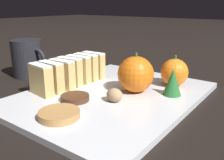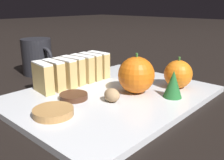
{
  "view_description": "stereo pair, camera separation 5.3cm",
  "coord_description": "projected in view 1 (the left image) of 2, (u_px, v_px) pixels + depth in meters",
  "views": [
    {
      "loc": [
        0.3,
        -0.41,
        0.2
      ],
      "look_at": [
        0.0,
        0.0,
        0.04
      ],
      "focal_mm": 40.0,
      "sensor_mm": 36.0,
      "label": 1
    },
    {
      "loc": [
        0.34,
        -0.37,
        0.2
      ],
      "look_at": [
        0.0,
        0.0,
        0.04
      ],
      "focal_mm": 40.0,
      "sensor_mm": 36.0,
      "label": 2
    }
  ],
  "objects": [
    {
      "name": "ground_plane",
      "position": [
        112.0,
        98.0,
        0.54
      ],
      "size": [
        6.0,
        6.0,
        0.0
      ],
      "primitive_type": "plane",
      "color": "black"
    },
    {
      "name": "serving_platter",
      "position": [
        112.0,
        96.0,
        0.54
      ],
      "size": [
        0.33,
        0.42,
        0.01
      ],
      "color": "silver",
      "rests_on": "ground_plane"
    },
    {
      "name": "stollen_slice_front",
      "position": [
        41.0,
        80.0,
        0.52
      ],
      "size": [
        0.07,
        0.03,
        0.07
      ],
      "color": "tan",
      "rests_on": "serving_platter"
    },
    {
      "name": "stollen_slice_second",
      "position": [
        51.0,
        77.0,
        0.54
      ],
      "size": [
        0.06,
        0.02,
        0.07
      ],
      "color": "tan",
      "rests_on": "serving_platter"
    },
    {
      "name": "stollen_slice_third",
      "position": [
        62.0,
        74.0,
        0.56
      ],
      "size": [
        0.06,
        0.02,
        0.07
      ],
      "color": "tan",
      "rests_on": "serving_platter"
    },
    {
      "name": "stollen_slice_fourth",
      "position": [
        69.0,
        71.0,
        0.59
      ],
      "size": [
        0.06,
        0.03,
        0.07
      ],
      "color": "tan",
      "rests_on": "serving_platter"
    },
    {
      "name": "stollen_slice_fifth",
      "position": [
        78.0,
        69.0,
        0.61
      ],
      "size": [
        0.06,
        0.03,
        0.07
      ],
      "color": "tan",
      "rests_on": "serving_platter"
    },
    {
      "name": "stollen_slice_sixth",
      "position": [
        86.0,
        67.0,
        0.63
      ],
      "size": [
        0.06,
        0.03,
        0.07
      ],
      "color": "tan",
      "rests_on": "serving_platter"
    },
    {
      "name": "stollen_slice_back",
      "position": [
        93.0,
        65.0,
        0.65
      ],
      "size": [
        0.06,
        0.02,
        0.07
      ],
      "color": "tan",
      "rests_on": "serving_platter"
    },
    {
      "name": "orange_near",
      "position": [
        136.0,
        74.0,
        0.54
      ],
      "size": [
        0.08,
        0.08,
        0.09
      ],
      "color": "orange",
      "rests_on": "serving_platter"
    },
    {
      "name": "orange_far",
      "position": [
        174.0,
        72.0,
        0.58
      ],
      "size": [
        0.06,
        0.06,
        0.07
      ],
      "color": "orange",
      "rests_on": "serving_platter"
    },
    {
      "name": "walnut",
      "position": [
        114.0,
        95.0,
        0.49
      ],
      "size": [
        0.03,
        0.03,
        0.03
      ],
      "color": "tan",
      "rests_on": "serving_platter"
    },
    {
      "name": "chocolate_cookie",
      "position": [
        75.0,
        98.0,
        0.5
      ],
      "size": [
        0.06,
        0.06,
        0.01
      ],
      "color": "#472819",
      "rests_on": "serving_platter"
    },
    {
      "name": "gingerbread_cookie",
      "position": [
        61.0,
        115.0,
        0.42
      ],
      "size": [
        0.07,
        0.07,
        0.01
      ],
      "color": "#B27F47",
      "rests_on": "serving_platter"
    },
    {
      "name": "evergreen_sprig",
      "position": [
        173.0,
        82.0,
        0.52
      ],
      "size": [
        0.04,
        0.04,
        0.06
      ],
      "color": "#23662D",
      "rests_on": "serving_platter"
    },
    {
      "name": "coffee_mug",
      "position": [
        26.0,
        59.0,
        0.69
      ],
      "size": [
        0.12,
        0.08,
        0.1
      ],
      "color": "#232328",
      "rests_on": "ground_plane"
    }
  ]
}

